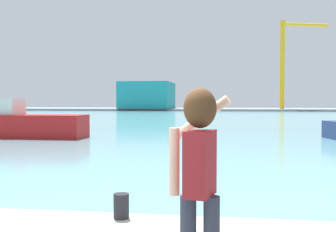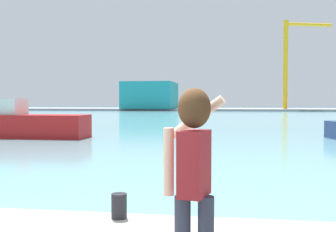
# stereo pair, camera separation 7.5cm
# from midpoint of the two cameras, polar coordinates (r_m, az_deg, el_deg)

# --- Properties ---
(ground_plane) EXTENTS (220.00, 220.00, 0.00)m
(ground_plane) POSITION_cam_midpoint_polar(r_m,az_deg,el_deg) (53.72, 6.62, -0.20)
(ground_plane) COLOR #334751
(harbor_water) EXTENTS (140.00, 100.00, 0.02)m
(harbor_water) POSITION_cam_midpoint_polar(r_m,az_deg,el_deg) (55.72, 6.67, -0.10)
(harbor_water) COLOR #6BA8B2
(harbor_water) RESTS_ON ground_plane
(far_shore_dock) EXTENTS (140.00, 20.00, 0.45)m
(far_shore_dock) POSITION_cam_midpoint_polar(r_m,az_deg,el_deg) (95.69, 7.27, 0.95)
(far_shore_dock) COLOR gray
(far_shore_dock) RESTS_ON ground_plane
(person_photographer) EXTENTS (0.53, 0.57, 1.74)m
(person_photographer) POSITION_cam_midpoint_polar(r_m,az_deg,el_deg) (3.47, 3.76, -7.22)
(person_photographer) COLOR #2D3342
(person_photographer) RESTS_ON quay_promenade
(harbor_bollard) EXTENTS (0.22, 0.22, 0.34)m
(harbor_bollard) POSITION_cam_midpoint_polar(r_m,az_deg,el_deg) (5.78, -6.98, -12.48)
(harbor_bollard) COLOR black
(harbor_bollard) RESTS_ON quay_promenade
(boat_moored) EXTENTS (8.68, 2.18, 2.29)m
(boat_moored) POSITION_cam_midpoint_polar(r_m,az_deg,el_deg) (25.66, -21.43, -0.92)
(boat_moored) COLOR #B21919
(boat_moored) RESTS_ON harbor_water
(warehouse_left) EXTENTS (11.19, 13.80, 6.00)m
(warehouse_left) POSITION_cam_midpoint_polar(r_m,az_deg,el_deg) (93.68, -2.90, 2.91)
(warehouse_left) COLOR teal
(warehouse_left) RESTS_ON far_shore_dock
(port_crane) EXTENTS (10.63, 3.82, 19.23)m
(port_crane) POSITION_cam_midpoint_polar(r_m,az_deg,el_deg) (92.97, 16.42, 8.06)
(port_crane) COLOR yellow
(port_crane) RESTS_ON far_shore_dock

